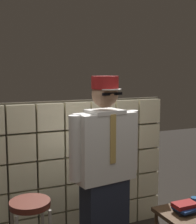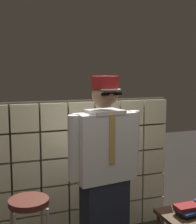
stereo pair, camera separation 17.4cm
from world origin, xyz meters
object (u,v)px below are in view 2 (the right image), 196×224
(standing_person, at_px, (105,172))
(bar_stool, at_px, (29,223))
(side_table, at_px, (190,222))
(book_stack, at_px, (187,210))

(standing_person, bearing_deg, bar_stool, 174.72)
(standing_person, relative_size, side_table, 3.53)
(standing_person, height_order, bar_stool, standing_person)
(standing_person, distance_m, side_table, 0.99)
(bar_stool, relative_size, book_stack, 3.35)
(book_stack, bearing_deg, side_table, -47.48)
(side_table, relative_size, book_stack, 2.15)
(standing_person, height_order, book_stack, standing_person)
(side_table, bearing_deg, standing_person, 165.99)
(standing_person, bearing_deg, side_table, -22.11)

